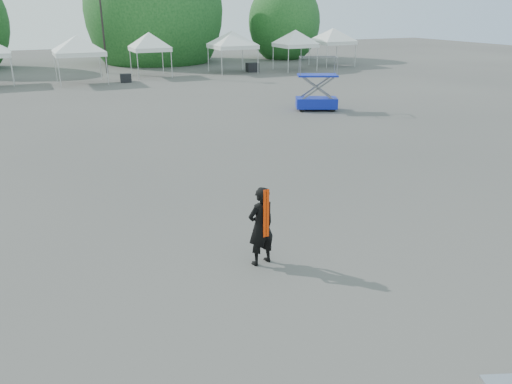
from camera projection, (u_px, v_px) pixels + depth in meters
name	position (u px, v px, depth m)	size (l,w,h in m)	color
ground	(198.00, 226.00, 12.58)	(120.00, 120.00, 0.00)	#474442
light_pole_east	(100.00, 2.00, 39.01)	(0.60, 0.25, 9.80)	black
tree_mid_e	(154.00, 10.00, 47.56)	(5.12, 5.12, 7.79)	#382314
tree_far_e	(284.00, 22.00, 51.42)	(3.84, 3.84, 5.84)	#382314
tent_e	(77.00, 39.00, 34.65)	(4.73, 4.73, 3.88)	silver
tent_f	(149.00, 36.00, 38.04)	(3.94, 3.94, 3.88)	silver
tent_g	(232.00, 34.00, 40.40)	(4.73, 4.73, 3.88)	silver
tent_h	(296.00, 33.00, 41.76)	(4.20, 4.20, 3.88)	silver
tent_extra_8	(333.00, 31.00, 45.07)	(4.58, 4.58, 3.88)	silver
man	(261.00, 226.00, 10.45)	(0.71, 0.54, 1.74)	black
scissor_lift	(317.00, 84.00, 26.01)	(2.38, 1.86, 2.75)	#0B1899
crate_mid	(126.00, 78.00, 36.06)	(0.77, 0.60, 0.60)	black
crate_east	(252.00, 67.00, 41.72)	(0.95, 0.74, 0.74)	black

